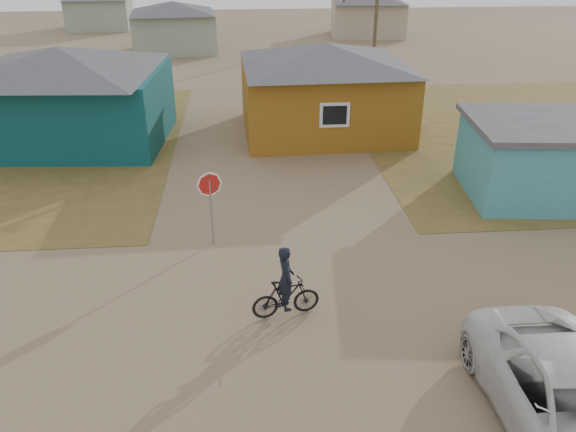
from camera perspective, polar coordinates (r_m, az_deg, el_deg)
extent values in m
plane|color=#896B4F|center=(13.19, 1.18, -10.97)|extent=(120.00, 120.00, 0.00)
cube|color=brown|center=(28.98, 27.22, 7.68)|extent=(20.00, 18.00, 0.00)
cube|color=#0B3B3D|center=(25.82, -21.54, 10.23)|extent=(8.40, 6.54, 3.00)
pyramid|color=#3E3E41|center=(25.39, -22.31, 14.53)|extent=(8.93, 7.08, 1.00)
cube|color=#8F5816|center=(25.49, 3.66, 11.82)|extent=(7.21, 6.24, 3.00)
pyramid|color=#3E3E41|center=(25.06, 3.79, 16.13)|extent=(7.72, 6.76, 0.90)
cube|color=silver|center=(22.57, 4.76, 10.19)|extent=(1.20, 0.06, 1.00)
cube|color=black|center=(22.54, 4.77, 10.17)|extent=(0.95, 0.04, 0.75)
cube|color=teal|center=(21.09, 25.95, 5.02)|extent=(6.39, 4.61, 2.40)
cube|color=#3E3E41|center=(20.70, 26.67, 8.34)|extent=(6.71, 4.93, 0.20)
cube|color=gray|center=(45.12, -11.48, 17.83)|extent=(6.49, 5.60, 2.80)
pyramid|color=#3E3E41|center=(44.89, -11.70, 20.09)|extent=(7.04, 6.15, 0.80)
cube|color=tan|center=(52.00, 8.08, 19.22)|extent=(6.41, 5.50, 2.80)
cube|color=gray|center=(58.20, -18.55, 18.92)|extent=(5.75, 5.28, 2.70)
cylinder|color=brown|center=(33.50, 8.95, 19.54)|extent=(0.20, 0.20, 8.00)
cylinder|color=gray|center=(16.00, -7.79, 0.35)|extent=(0.06, 0.06, 2.02)
imported|color=black|center=(13.20, -0.22, -8.30)|extent=(1.68, 0.74, 0.97)
imported|color=black|center=(12.89, -0.22, -6.31)|extent=(0.48, 0.64, 1.60)
imported|color=silver|center=(11.43, 27.12, -16.85)|extent=(2.48, 5.29, 1.46)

